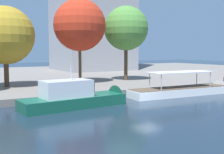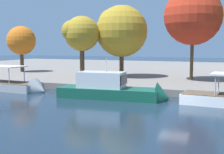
% 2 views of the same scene
% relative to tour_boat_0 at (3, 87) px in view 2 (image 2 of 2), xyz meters
% --- Properties ---
extents(ground_plane, '(220.00, 220.00, 0.00)m').
position_rel_tour_boat_0_xyz_m(ground_plane, '(20.84, -2.58, -0.30)').
color(ground_plane, '#192838').
extents(dock_promenade, '(120.00, 55.00, 0.72)m').
position_rel_tour_boat_0_xyz_m(dock_promenade, '(20.84, 30.18, 0.06)').
color(dock_promenade, slate).
rests_on(dock_promenade, ground_plane).
extents(tour_boat_0, '(13.20, 3.52, 4.04)m').
position_rel_tour_boat_0_xyz_m(tour_boat_0, '(0.00, 0.00, 0.00)').
color(tour_boat_0, '#9EA3A8').
rests_on(tour_boat_0, ground_plane).
extents(motor_yacht_1, '(11.22, 3.91, 5.10)m').
position_rel_tour_boat_0_xyz_m(motor_yacht_1, '(14.51, -0.46, 0.41)').
color(motor_yacht_1, '#14513D').
rests_on(motor_yacht_1, ground_plane).
extents(tree_1, '(7.33, 7.33, 10.17)m').
position_rel_tour_boat_0_xyz_m(tree_1, '(10.00, 12.57, 7.17)').
color(tree_1, '#4C3823').
rests_on(tree_1, dock_promenade).
extents(tree_2, '(4.90, 4.90, 7.79)m').
position_rel_tour_boat_0_xyz_m(tree_2, '(-8.60, 14.08, 5.77)').
color(tree_2, '#4C3823').
rests_on(tree_2, dock_promenade).
extents(tree_4, '(4.94, 4.83, 8.53)m').
position_rel_tour_boat_0_xyz_m(tree_4, '(5.48, 9.27, 6.54)').
color(tree_4, '#4C3823').
rests_on(tree_4, dock_promenade).
extents(tree_5, '(7.37, 7.37, 11.88)m').
position_rel_tour_boat_0_xyz_m(tree_5, '(19.98, 12.03, 8.77)').
color(tree_5, '#4C3823').
rests_on(tree_5, dock_promenade).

